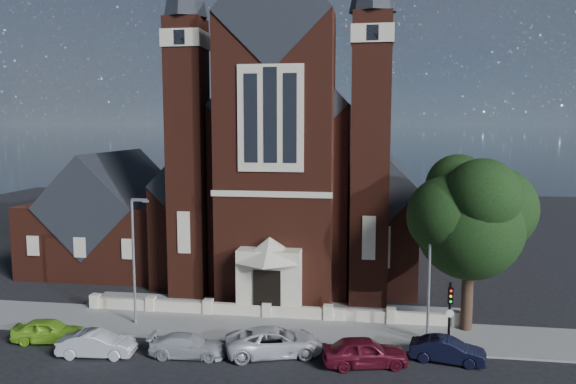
# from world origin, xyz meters

# --- Properties ---
(ground) EXTENTS (120.00, 120.00, 0.00)m
(ground) POSITION_xyz_m (0.00, 15.00, 0.00)
(ground) COLOR black
(ground) RESTS_ON ground
(pavement_strip) EXTENTS (60.00, 5.00, 0.12)m
(pavement_strip) POSITION_xyz_m (0.00, 4.50, 0.00)
(pavement_strip) COLOR slate
(pavement_strip) RESTS_ON ground
(forecourt_paving) EXTENTS (26.00, 3.00, 0.14)m
(forecourt_paving) POSITION_xyz_m (0.00, 8.50, 0.00)
(forecourt_paving) COLOR slate
(forecourt_paving) RESTS_ON ground
(forecourt_wall) EXTENTS (24.00, 0.40, 0.90)m
(forecourt_wall) POSITION_xyz_m (0.00, 6.50, 0.00)
(forecourt_wall) COLOR #B6AB90
(forecourt_wall) RESTS_ON ground
(church) EXTENTS (20.01, 34.90, 29.20)m
(church) POSITION_xyz_m (-0.00, 22.94, 8.19)
(church) COLOR #491E13
(church) RESTS_ON ground
(parish_hall) EXTENTS (12.00, 12.20, 10.24)m
(parish_hall) POSITION_xyz_m (-16.00, 18.00, 4.01)
(parish_hall) COLOR #491E13
(parish_hall) RESTS_ON ground
(street_tree) EXTENTS (6.40, 6.60, 10.70)m
(street_tree) POSITION_xyz_m (12.60, 5.71, 6.96)
(street_tree) COLOR black
(street_tree) RESTS_ON ground
(street_lamp_left) EXTENTS (1.16, 0.22, 8.09)m
(street_lamp_left) POSITION_xyz_m (-7.91, 4.00, 4.60)
(street_lamp_left) COLOR gray
(street_lamp_left) RESTS_ON ground
(street_lamp_right) EXTENTS (1.16, 0.22, 8.09)m
(street_lamp_right) POSITION_xyz_m (10.09, 4.00, 4.60)
(street_lamp_right) COLOR gray
(street_lamp_right) RESTS_ON ground
(traffic_signal) EXTENTS (0.28, 0.42, 4.00)m
(traffic_signal) POSITION_xyz_m (11.00, 2.43, 2.58)
(traffic_signal) COLOR black
(traffic_signal) RESTS_ON ground
(car_lime_van) EXTENTS (4.24, 2.20, 1.38)m
(car_lime_van) POSITION_xyz_m (-11.85, 0.59, 0.69)
(car_lime_van) COLOR #7FC026
(car_lime_van) RESTS_ON ground
(car_silver_a) EXTENTS (4.26, 1.86, 1.36)m
(car_silver_a) POSITION_xyz_m (-8.09, -0.88, 0.68)
(car_silver_a) COLOR #AEB1B6
(car_silver_a) RESTS_ON ground
(car_silver_b) EXTENTS (4.32, 1.97, 1.23)m
(car_silver_b) POSITION_xyz_m (-3.15, -0.18, 0.61)
(car_silver_b) COLOR #B6BABF
(car_silver_b) RESTS_ON ground
(car_white_suv) EXTENTS (5.87, 3.97, 1.49)m
(car_white_suv) POSITION_xyz_m (1.48, 0.76, 0.75)
(car_white_suv) COLOR silver
(car_white_suv) RESTS_ON ground
(car_dark_red) EXTENTS (4.79, 2.73, 1.54)m
(car_dark_red) POSITION_xyz_m (6.41, 0.03, 0.77)
(car_dark_red) COLOR #570E1D
(car_dark_red) RESTS_ON ground
(car_navy) EXTENTS (4.13, 2.09, 1.30)m
(car_navy) POSITION_xyz_m (10.78, 1.17, 0.65)
(car_navy) COLOR black
(car_navy) RESTS_ON ground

